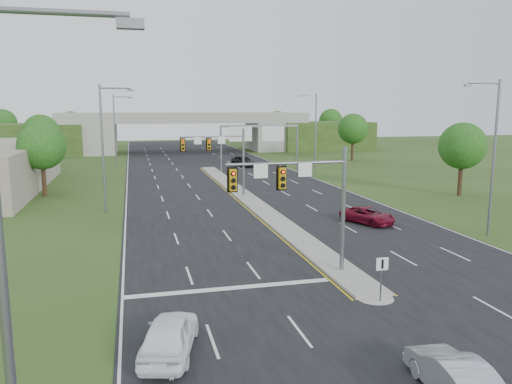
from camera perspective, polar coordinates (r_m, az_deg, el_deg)
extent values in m
plane|color=#2D4217|center=(28.54, 9.73, -9.03)|extent=(240.00, 240.00, 0.00)
cube|color=black|center=(61.39, -3.46, 1.10)|extent=(24.00, 160.00, 0.02)
cube|color=gray|center=(49.78, -0.92, -0.77)|extent=(2.00, 54.00, 0.16)
cone|color=gray|center=(25.12, 13.46, -11.55)|extent=(2.00, 2.00, 0.16)
cube|color=gold|center=(49.55, -2.22, -0.91)|extent=(0.12, 54.00, 0.01)
cube|color=gold|center=(50.06, 0.36, -0.79)|extent=(0.12, 54.00, 0.01)
cube|color=silver|center=(60.39, -14.53, 0.69)|extent=(0.12, 160.00, 0.01)
cube|color=silver|center=(64.57, 6.89, 1.49)|extent=(0.12, 160.00, 0.01)
cube|color=silver|center=(25.77, -2.95, -10.92)|extent=(10.50, 0.50, 0.01)
cylinder|color=slate|center=(27.63, 9.93, -2.14)|extent=(0.24, 0.24, 7.00)
cylinder|color=slate|center=(26.07, 3.54, 3.30)|extent=(6.50, 0.16, 0.16)
cube|color=#BC8A0B|center=(25.83, 3.01, 1.57)|extent=(0.35, 0.25, 1.10)
cube|color=#BC8A0B|center=(25.20, -2.66, 1.37)|extent=(0.35, 0.25, 1.10)
cube|color=black|center=(25.96, 2.92, 1.61)|extent=(0.55, 0.04, 1.30)
cube|color=black|center=(25.33, -2.72, 1.42)|extent=(0.55, 0.04, 1.30)
sphere|color=#FF0C05|center=(25.66, 3.10, 2.31)|extent=(0.20, 0.20, 0.20)
sphere|color=#FF0C05|center=(25.02, -2.61, 2.13)|extent=(0.20, 0.20, 0.20)
cube|color=white|center=(25.62, 0.55, 2.42)|extent=(0.75, 0.04, 0.75)
cube|color=white|center=(26.32, 5.63, 2.57)|extent=(0.75, 0.04, 0.75)
cylinder|color=slate|center=(51.22, -1.44, 3.37)|extent=(0.24, 0.24, 7.00)
cylinder|color=slate|center=(50.40, -5.08, 6.31)|extent=(6.50, 0.16, 0.16)
cube|color=#BC8A0B|center=(50.15, -5.39, 5.43)|extent=(0.35, 0.25, 1.10)
cube|color=#BC8A0B|center=(49.83, -8.36, 5.35)|extent=(0.35, 0.25, 1.10)
cube|color=black|center=(50.29, -5.42, 5.44)|extent=(0.55, 0.04, 1.30)
cube|color=black|center=(49.96, -8.38, 5.36)|extent=(0.55, 0.04, 1.30)
sphere|color=#FF0C05|center=(49.99, -5.38, 5.82)|extent=(0.20, 0.20, 0.20)
sphere|color=#FF0C05|center=(49.67, -8.36, 5.74)|extent=(0.20, 0.20, 0.20)
cube|color=white|center=(50.12, -6.68, 5.87)|extent=(0.75, 0.04, 0.75)
cube|color=white|center=(50.48, -3.96, 5.93)|extent=(0.75, 0.04, 0.75)
cylinder|color=slate|center=(24.37, 14.10, -9.74)|extent=(0.08, 0.08, 2.20)
cube|color=white|center=(24.08, 14.23, -7.98)|extent=(0.60, 0.04, 0.60)
cube|color=black|center=(24.05, 14.27, -8.00)|extent=(0.10, 0.02, 0.45)
cylinder|color=slate|center=(71.01, -4.02, 4.92)|extent=(0.28, 0.28, 6.60)
cylinder|color=slate|center=(73.80, 4.69, 5.09)|extent=(0.28, 0.28, 6.60)
cube|color=slate|center=(72.01, 0.42, 7.56)|extent=(11.50, 0.35, 0.35)
cube|color=#0C5620|center=(71.21, -1.77, 6.65)|extent=(3.20, 0.08, 2.00)
cube|color=#0C5620|center=(72.38, 1.97, 6.69)|extent=(3.20, 0.08, 2.00)
cube|color=silver|center=(71.16, -1.77, 6.64)|extent=(3.30, 0.03, 2.10)
cube|color=silver|center=(72.33, 1.98, 6.69)|extent=(3.30, 0.03, 2.10)
cube|color=gray|center=(105.05, -17.30, 5.86)|extent=(6.00, 12.00, 6.00)
cube|color=gray|center=(108.57, 1.01, 6.39)|extent=(6.00, 12.00, 6.00)
cube|color=#2D4217|center=(106.57, -24.32, 5.49)|extent=(20.00, 14.00, 6.00)
cube|color=#2D4217|center=(112.63, 7.46, 6.43)|extent=(20.00, 14.00, 6.00)
cube|color=gray|center=(105.32, -8.04, 8.16)|extent=(50.00, 12.00, 1.20)
cube|color=gray|center=(99.53, -7.70, 8.70)|extent=(50.00, 0.40, 0.90)
cube|color=gray|center=(111.07, -8.37, 8.76)|extent=(50.00, 0.40, 0.90)
cylinder|color=slate|center=(10.61, -26.87, -11.00)|extent=(0.20, 0.20, 11.00)
cylinder|color=slate|center=(9.92, -21.84, 18.54)|extent=(2.50, 0.12, 0.12)
cube|color=slate|center=(9.82, -14.16, 18.13)|extent=(0.50, 0.25, 0.18)
cylinder|color=slate|center=(44.91, -17.12, 4.64)|extent=(0.20, 0.20, 11.00)
cylinder|color=slate|center=(44.75, -15.82, 11.35)|extent=(2.50, 0.12, 0.12)
cube|color=slate|center=(44.73, -14.18, 11.23)|extent=(0.50, 0.25, 0.18)
cylinder|color=slate|center=(79.82, -15.84, 6.68)|extent=(0.20, 0.20, 11.00)
cylinder|color=slate|center=(79.73, -15.10, 10.45)|extent=(2.50, 0.12, 0.12)
cube|color=slate|center=(79.72, -14.18, 10.38)|extent=(0.50, 0.25, 0.18)
cylinder|color=slate|center=(38.71, 25.53, 3.40)|extent=(0.20, 0.20, 11.00)
cylinder|color=slate|center=(37.80, 24.61, 11.25)|extent=(2.50, 0.12, 0.12)
cube|color=slate|center=(37.03, 23.05, 11.17)|extent=(0.50, 0.25, 0.18)
cylinder|color=slate|center=(69.30, 6.83, 6.59)|extent=(0.20, 0.20, 11.00)
cylinder|color=slate|center=(68.80, 5.93, 10.91)|extent=(2.50, 0.12, 0.12)
cube|color=slate|center=(68.38, 4.92, 10.81)|extent=(0.50, 0.25, 0.18)
cylinder|color=#382316|center=(55.87, -23.08, 1.57)|extent=(0.44, 0.44, 4.00)
sphere|color=#1F4512|center=(55.56, -23.30, 4.84)|extent=(4.80, 4.80, 4.80)
cylinder|color=#382316|center=(81.04, -23.18, 3.92)|extent=(0.44, 0.44, 4.25)
sphere|color=#1F4512|center=(80.82, -23.34, 6.31)|extent=(5.20, 5.20, 5.20)
cylinder|color=#382316|center=(56.05, 22.32, 1.64)|extent=(0.44, 0.44, 4.00)
sphere|color=#1F4512|center=(55.74, 22.52, 4.90)|extent=(4.80, 4.80, 4.80)
cylinder|color=#382316|center=(88.17, 10.95, 4.91)|extent=(0.44, 0.44, 4.25)
sphere|color=#1F4512|center=(87.97, 11.02, 7.12)|extent=(5.20, 5.20, 5.20)
cylinder|color=#382316|center=(121.91, -26.86, 5.36)|extent=(0.44, 0.44, 4.50)
sphere|color=#1F4512|center=(121.76, -26.99, 7.05)|extent=(6.00, 6.00, 6.00)
cylinder|color=#382316|center=(119.61, -20.28, 5.68)|extent=(0.44, 0.44, 4.25)
sphere|color=#1F4512|center=(119.46, -20.38, 7.30)|extent=(5.60, 5.60, 5.60)
cylinder|color=#382316|center=(123.97, 2.47, 6.38)|extent=(0.44, 0.44, 4.25)
sphere|color=#1F4512|center=(123.82, 2.49, 7.95)|extent=(5.60, 5.60, 5.60)
cylinder|color=#382316|center=(128.62, 8.50, 6.45)|extent=(0.44, 0.44, 4.50)
sphere|color=#1F4512|center=(128.48, 8.54, 8.05)|extent=(6.00, 6.00, 6.00)
imported|color=white|center=(19.43, -9.86, -15.76)|extent=(2.81, 4.72, 1.50)
imported|color=#B1B3B9|center=(17.84, 21.73, -18.97)|extent=(1.80, 4.32, 1.39)
imported|color=maroon|center=(40.47, 12.65, -2.61)|extent=(3.78, 5.03, 1.27)
imported|color=black|center=(78.00, -1.48, 3.57)|extent=(3.45, 5.39, 1.71)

